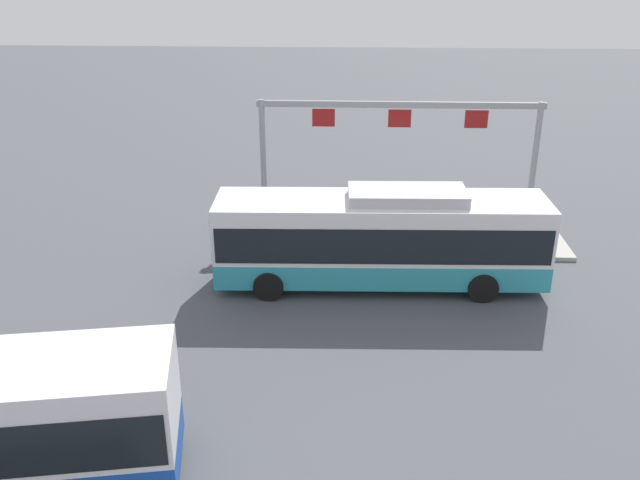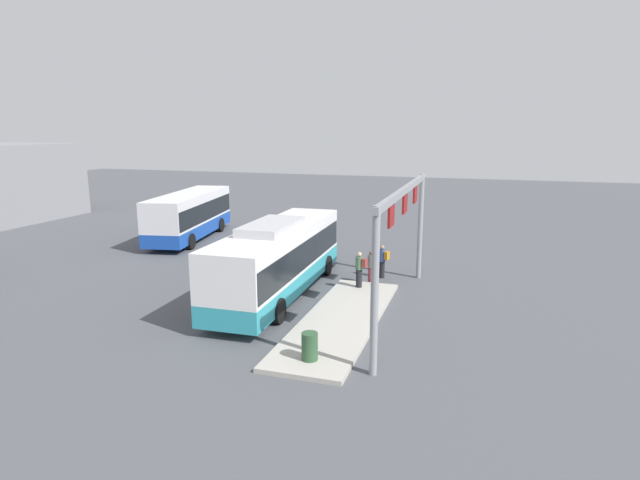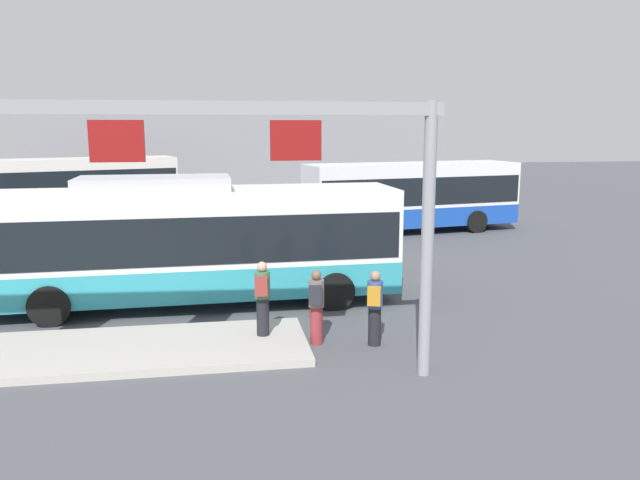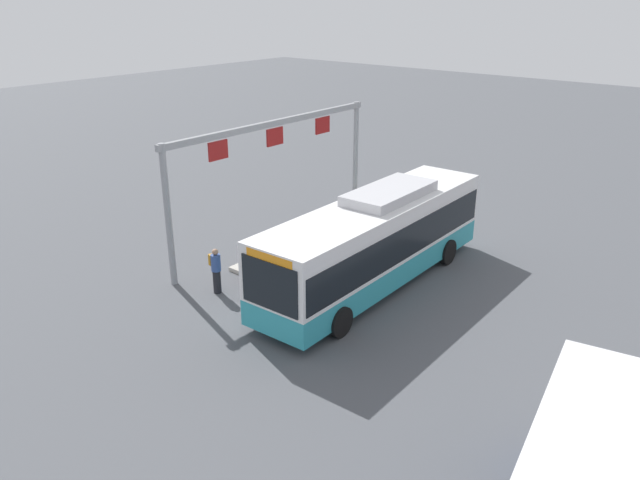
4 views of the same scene
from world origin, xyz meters
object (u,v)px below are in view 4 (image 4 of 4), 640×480
at_px(person_boarding, 216,269).
at_px(trash_bin, 389,206).
at_px(person_waiting_near, 247,260).
at_px(person_waiting_mid, 275,249).
at_px(bus_main, 376,238).

xyz_separation_m(person_boarding, trash_bin, (-10.36, 0.33, -0.28)).
relative_size(person_waiting_near, person_waiting_mid, 1.00).
height_order(person_boarding, trash_bin, person_boarding).
xyz_separation_m(person_waiting_near, trash_bin, (-9.12, 0.04, -0.28)).
xyz_separation_m(person_boarding, person_waiting_mid, (-2.39, 0.60, 0.16)).
height_order(person_boarding, person_waiting_mid, person_waiting_mid).
xyz_separation_m(bus_main, person_boarding, (4.08, -3.91, -0.92)).
bearing_deg(trash_bin, person_waiting_near, -0.25).
distance_m(person_boarding, person_waiting_near, 1.27).
height_order(bus_main, person_waiting_near, bus_main).
height_order(bus_main, person_boarding, bus_main).
bearing_deg(trash_bin, bus_main, 29.69).
bearing_deg(bus_main, person_waiting_mid, -64.44).
xyz_separation_m(bus_main, person_waiting_mid, (1.69, -3.30, -0.76)).
relative_size(bus_main, trash_bin, 12.37).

